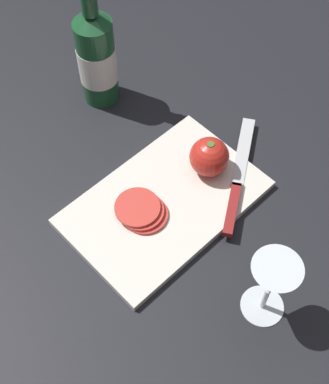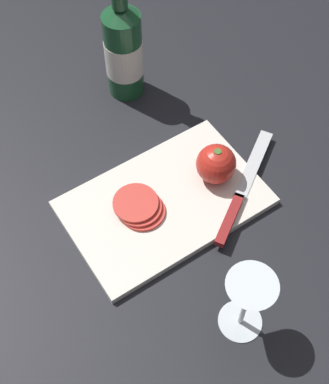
# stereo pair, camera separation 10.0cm
# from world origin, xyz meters

# --- Properties ---
(ground_plane) EXTENTS (3.00, 3.00, 0.00)m
(ground_plane) POSITION_xyz_m (0.00, 0.00, 0.00)
(ground_plane) COLOR black
(cutting_board) EXTENTS (0.38, 0.24, 0.02)m
(cutting_board) POSITION_xyz_m (0.10, 0.03, 0.01)
(cutting_board) COLOR silver
(cutting_board) RESTS_ON ground_plane
(wine_bottle) EXTENTS (0.08, 0.08, 0.31)m
(wine_bottle) POSITION_xyz_m (0.00, -0.28, 0.11)
(wine_bottle) COLOR #194C28
(wine_bottle) RESTS_ON ground_plane
(wine_glass) EXTENTS (0.08, 0.08, 0.15)m
(wine_glass) POSITION_xyz_m (0.12, 0.29, 0.11)
(wine_glass) COLOR silver
(wine_glass) RESTS_ON ground_plane
(whole_tomato) EXTENTS (0.08, 0.08, 0.08)m
(whole_tomato) POSITION_xyz_m (-0.02, 0.03, 0.06)
(whole_tomato) COLOR red
(whole_tomato) RESTS_ON cutting_board
(knife) EXTENTS (0.26, 0.18, 0.01)m
(knife) POSITION_xyz_m (-0.01, 0.11, 0.02)
(knife) COLOR silver
(knife) RESTS_ON cutting_board
(tomato_slice_stack_near) EXTENTS (0.09, 0.10, 0.02)m
(tomato_slice_stack_near) POSITION_xyz_m (0.15, 0.02, 0.03)
(tomato_slice_stack_near) COLOR #D63D33
(tomato_slice_stack_near) RESTS_ON cutting_board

